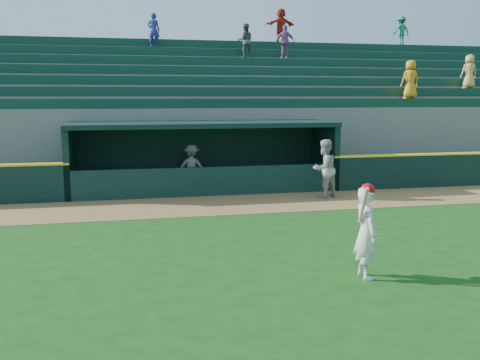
# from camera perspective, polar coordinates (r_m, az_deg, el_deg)

# --- Properties ---
(ground) EXTENTS (120.00, 120.00, 0.00)m
(ground) POSITION_cam_1_polar(r_m,az_deg,el_deg) (12.06, 1.66, -7.27)
(ground) COLOR #144310
(ground) RESTS_ON ground
(warning_track) EXTENTS (40.00, 3.00, 0.01)m
(warning_track) POSITION_cam_1_polar(r_m,az_deg,el_deg) (16.72, -2.45, -2.68)
(warning_track) COLOR olive
(warning_track) RESTS_ON ground
(dugout_player_front) EXTENTS (1.18, 1.08, 1.96)m
(dugout_player_front) POSITION_cam_1_polar(r_m,az_deg,el_deg) (18.00, 8.97, 1.20)
(dugout_player_front) COLOR #A2A29D
(dugout_player_front) RESTS_ON ground
(dugout_player_inside) EXTENTS (1.17, 0.82, 1.65)m
(dugout_player_inside) POSITION_cam_1_polar(r_m,az_deg,el_deg) (19.45, -5.17, 1.39)
(dugout_player_inside) COLOR #969691
(dugout_player_inside) RESTS_ON ground
(dugout) EXTENTS (9.40, 2.80, 2.46)m
(dugout) POSITION_cam_1_polar(r_m,az_deg,el_deg) (19.54, -4.07, 3.01)
(dugout) COLOR slate
(dugout) RESTS_ON ground
(stands) EXTENTS (34.50, 6.25, 7.58)m
(stands) POSITION_cam_1_polar(r_m,az_deg,el_deg) (23.99, -5.65, 6.56)
(stands) COLOR slate
(stands) RESTS_ON ground
(batter_at_plate) EXTENTS (0.48, 0.80, 1.80)m
(batter_at_plate) POSITION_cam_1_polar(r_m,az_deg,el_deg) (10.22, 13.29, -5.27)
(batter_at_plate) COLOR silver
(batter_at_plate) RESTS_ON ground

